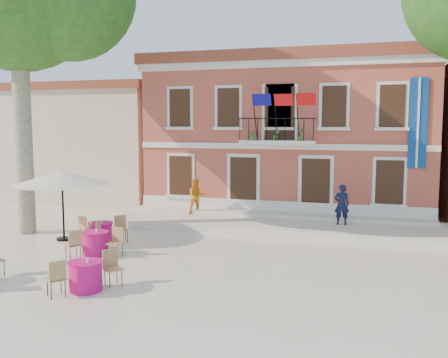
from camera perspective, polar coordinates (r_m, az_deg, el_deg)
ground at (r=17.09m, az=-4.18°, el=-8.19°), size 90.00×90.00×0.00m
main_building at (r=25.74m, az=7.96°, el=5.16°), size 13.50×9.59×7.50m
neighbor_west at (r=30.64m, az=-13.58°, el=4.17°), size 9.40×9.40×6.40m
terrace at (r=20.65m, az=5.43°, el=-5.23°), size 14.00×3.40×0.30m
patio_umbrella at (r=19.14m, az=-18.03°, el=0.13°), size 3.47×3.47×2.58m
pedestrian_navy at (r=20.25m, az=13.31°, el=-2.86°), size 0.64×0.48×1.61m
pedestrian_orange at (r=22.09m, az=-3.17°, el=-1.99°), size 0.96×0.90×1.57m
cafe_table_0 at (r=18.44m, az=-13.92°, el=-5.91°), size 1.84×1.77×0.95m
cafe_table_1 at (r=13.52m, az=-15.55°, el=-10.51°), size 1.53×1.76×0.95m
cafe_table_3 at (r=16.98m, az=-14.52°, el=-6.98°), size 1.68×1.87×0.95m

